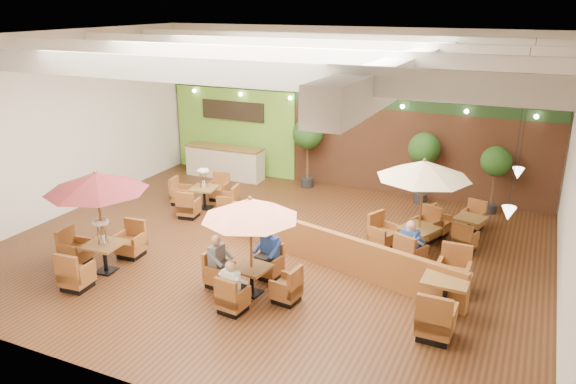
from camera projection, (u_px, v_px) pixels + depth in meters
The scene contains 17 objects.
room at pixel (298, 107), 14.78m from camera, with size 14.04×14.00×5.52m.
service_counter at pixel (225, 162), 20.94m from camera, with size 3.00×0.75×1.18m.
booth_divider at pixel (333, 250), 13.81m from camera, with size 6.89×0.18×0.95m, color brown.
table_0 at pixel (96, 200), 13.19m from camera, with size 2.48×2.56×2.60m.
table_1 at pixel (251, 228), 12.20m from camera, with size 2.32×2.32×2.35m.
table_2 at pixel (420, 186), 14.17m from camera, with size 2.55×2.70×2.59m.
table_3 at pixel (204, 196), 17.83m from camera, with size 2.43×2.43×1.48m.
table_4 at pixel (445, 296), 11.83m from camera, with size 0.95×2.79×1.05m.
table_5 at pixel (460, 228), 15.60m from camera, with size 1.63×2.35×0.84m.
topiary_0 at pixel (308, 137), 19.43m from camera, with size 1.06×1.06×2.46m.
topiary_1 at pixel (424, 151), 17.87m from camera, with size 1.01×1.01×2.35m.
topiary_2 at pixel (496, 164), 17.06m from camera, with size 0.92×0.92×2.13m.
diner_0 at pixel (232, 280), 11.75m from camera, with size 0.40×0.34×0.75m.
diner_1 at pixel (269, 248), 13.21m from camera, with size 0.45×0.39×0.84m.
diner_2 at pixel (218, 256), 12.82m from camera, with size 0.33×0.40×0.81m.
diner_3 at pixel (411, 240), 13.69m from camera, with size 0.44×0.39×0.83m.
diner_4 at pixel (411, 241), 13.70m from camera, with size 0.40×0.37×0.72m.
Camera 1 is at (6.15, -12.26, 6.30)m, focal length 35.00 mm.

